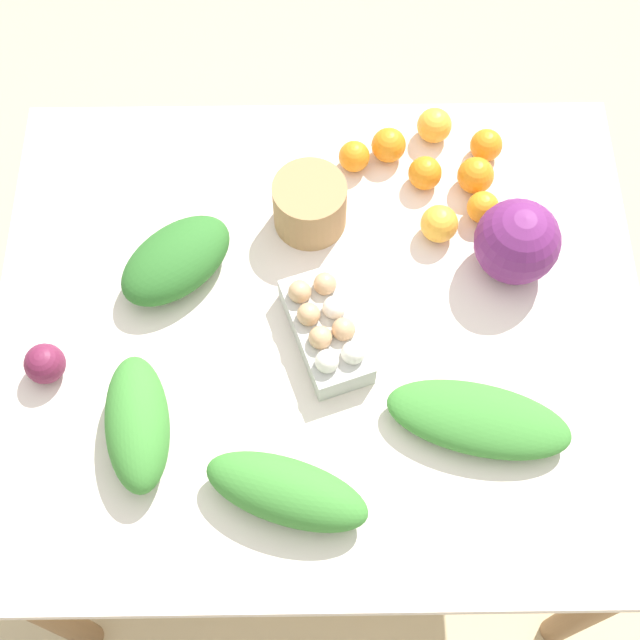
{
  "coord_description": "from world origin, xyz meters",
  "views": [
    {
      "loc": [
        0.01,
        0.75,
        2.32
      ],
      "look_at": [
        0.0,
        0.0,
        0.79
      ],
      "focal_mm": 50.0,
      "sensor_mm": 36.0,
      "label": 1
    }
  ],
  "objects_px": {
    "paper_bag": "(310,205)",
    "orange_2": "(389,145)",
    "cabbage_purple": "(517,242)",
    "orange_1": "(439,224)",
    "orange_4": "(483,207)",
    "egg_carton": "(326,329)",
    "greens_bunch_scallion": "(287,491)",
    "beet_root": "(45,364)",
    "orange_0": "(425,173)",
    "greens_bunch_dandelion": "(137,424)",
    "orange_3": "(434,125)",
    "orange_7": "(486,145)",
    "greens_bunch_kale": "(176,260)",
    "orange_6": "(354,156)",
    "greens_bunch_chard": "(478,419)",
    "orange_5": "(476,175)"
  },
  "relations": [
    {
      "from": "paper_bag",
      "to": "orange_2",
      "type": "distance_m",
      "value": 0.23
    },
    {
      "from": "cabbage_purple",
      "to": "orange_1",
      "type": "xyz_separation_m",
      "value": [
        0.14,
        -0.07,
        -0.05
      ]
    },
    {
      "from": "cabbage_purple",
      "to": "orange_4",
      "type": "distance_m",
      "value": 0.13
    },
    {
      "from": "egg_carton",
      "to": "greens_bunch_scallion",
      "type": "height_order",
      "value": "egg_carton"
    },
    {
      "from": "beet_root",
      "to": "orange_0",
      "type": "height_order",
      "value": "beet_root"
    },
    {
      "from": "cabbage_purple",
      "to": "orange_4",
      "type": "height_order",
      "value": "cabbage_purple"
    },
    {
      "from": "greens_bunch_dandelion",
      "to": "orange_0",
      "type": "bearing_deg",
      "value": -135.2
    },
    {
      "from": "orange_3",
      "to": "orange_7",
      "type": "bearing_deg",
      "value": 154.42
    },
    {
      "from": "greens_bunch_kale",
      "to": "beet_root",
      "type": "xyz_separation_m",
      "value": [
        0.23,
        0.21,
        -0.01
      ]
    },
    {
      "from": "orange_6",
      "to": "egg_carton",
      "type": "bearing_deg",
      "value": 80.83
    },
    {
      "from": "cabbage_purple",
      "to": "greens_bunch_kale",
      "type": "xyz_separation_m",
      "value": [
        0.66,
        0.01,
        -0.04
      ]
    },
    {
      "from": "greens_bunch_kale",
      "to": "greens_bunch_chard",
      "type": "distance_m",
      "value": 0.65
    },
    {
      "from": "egg_carton",
      "to": "orange_3",
      "type": "relative_size",
      "value": 3.52
    },
    {
      "from": "orange_4",
      "to": "greens_bunch_kale",
      "type": "bearing_deg",
      "value": 11.59
    },
    {
      "from": "greens_bunch_scallion",
      "to": "orange_7",
      "type": "distance_m",
      "value": 0.84
    },
    {
      "from": "egg_carton",
      "to": "orange_6",
      "type": "bearing_deg",
      "value": -28.05
    },
    {
      "from": "paper_bag",
      "to": "orange_6",
      "type": "distance_m",
      "value": 0.17
    },
    {
      "from": "orange_4",
      "to": "egg_carton",
      "type": "bearing_deg",
      "value": 40.33
    },
    {
      "from": "greens_bunch_scallion",
      "to": "orange_7",
      "type": "xyz_separation_m",
      "value": [
        -0.41,
        -0.74,
        -0.01
      ]
    },
    {
      "from": "greens_bunch_chard",
      "to": "orange_2",
      "type": "xyz_separation_m",
      "value": [
        0.13,
        -0.61,
        0.0
      ]
    },
    {
      "from": "greens_bunch_kale",
      "to": "beet_root",
      "type": "bearing_deg",
      "value": 42.45
    },
    {
      "from": "greens_bunch_scallion",
      "to": "greens_bunch_dandelion",
      "type": "bearing_deg",
      "value": -25.12
    },
    {
      "from": "beet_root",
      "to": "orange_5",
      "type": "bearing_deg",
      "value": -153.72
    },
    {
      "from": "egg_carton",
      "to": "orange_6",
      "type": "xyz_separation_m",
      "value": [
        -0.06,
        -0.4,
        -0.01
      ]
    },
    {
      "from": "greens_bunch_dandelion",
      "to": "greens_bunch_scallion",
      "type": "relative_size",
      "value": 0.89
    },
    {
      "from": "egg_carton",
      "to": "greens_bunch_dandelion",
      "type": "bearing_deg",
      "value": 100.0
    },
    {
      "from": "beet_root",
      "to": "orange_7",
      "type": "distance_m",
      "value": 0.99
    },
    {
      "from": "orange_3",
      "to": "greens_bunch_dandelion",
      "type": "bearing_deg",
      "value": 49.13
    },
    {
      "from": "orange_2",
      "to": "orange_3",
      "type": "xyz_separation_m",
      "value": [
        -0.1,
        -0.05,
        0.0
      ]
    },
    {
      "from": "egg_carton",
      "to": "orange_1",
      "type": "bearing_deg",
      "value": -63.63
    },
    {
      "from": "greens_bunch_scallion",
      "to": "orange_3",
      "type": "height_order",
      "value": "greens_bunch_scallion"
    },
    {
      "from": "greens_bunch_chard",
      "to": "beet_root",
      "type": "relative_size",
      "value": 4.39
    },
    {
      "from": "greens_bunch_scallion",
      "to": "orange_2",
      "type": "height_order",
      "value": "greens_bunch_scallion"
    },
    {
      "from": "greens_bunch_kale",
      "to": "paper_bag",
      "type": "bearing_deg",
      "value": -155.5
    },
    {
      "from": "orange_0",
      "to": "orange_6",
      "type": "distance_m",
      "value": 0.15
    },
    {
      "from": "greens_bunch_chard",
      "to": "orange_2",
      "type": "relative_size",
      "value": 4.6
    },
    {
      "from": "egg_carton",
      "to": "orange_7",
      "type": "relative_size",
      "value": 3.83
    },
    {
      "from": "greens_bunch_scallion",
      "to": "orange_1",
      "type": "relative_size",
      "value": 3.85
    },
    {
      "from": "orange_2",
      "to": "orange_4",
      "type": "distance_m",
      "value": 0.24
    },
    {
      "from": "paper_bag",
      "to": "greens_bunch_dandelion",
      "type": "relative_size",
      "value": 0.57
    },
    {
      "from": "egg_carton",
      "to": "orange_5",
      "type": "height_order",
      "value": "egg_carton"
    },
    {
      "from": "orange_1",
      "to": "orange_3",
      "type": "height_order",
      "value": "orange_1"
    },
    {
      "from": "greens_bunch_chard",
      "to": "orange_1",
      "type": "bearing_deg",
      "value": -84.26
    },
    {
      "from": "greens_bunch_scallion",
      "to": "orange_7",
      "type": "bearing_deg",
      "value": -119.37
    },
    {
      "from": "paper_bag",
      "to": "orange_6",
      "type": "xyz_separation_m",
      "value": [
        -0.09,
        -0.14,
        -0.03
      ]
    },
    {
      "from": "greens_bunch_chard",
      "to": "egg_carton",
      "type": "bearing_deg",
      "value": -33.58
    },
    {
      "from": "cabbage_purple",
      "to": "orange_6",
      "type": "xyz_separation_m",
      "value": [
        0.3,
        -0.24,
        -0.05
      ]
    },
    {
      "from": "orange_0",
      "to": "orange_2",
      "type": "xyz_separation_m",
      "value": [
        0.07,
        -0.07,
        0.0
      ]
    },
    {
      "from": "greens_bunch_dandelion",
      "to": "orange_4",
      "type": "bearing_deg",
      "value": -145.13
    },
    {
      "from": "cabbage_purple",
      "to": "orange_2",
      "type": "distance_m",
      "value": 0.36
    }
  ]
}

